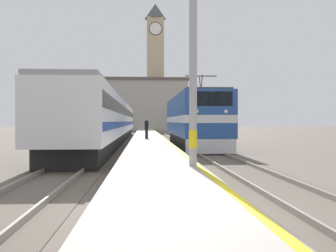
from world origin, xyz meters
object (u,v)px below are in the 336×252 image
locomotive_train (193,120)px  passenger_train (111,120)px  catenary_mast (195,54)px  person_on_platform (147,128)px  clock_tower (155,63)px

locomotive_train → passenger_train: size_ratio=0.35×
catenary_mast → person_on_platform: bearing=93.8°
passenger_train → catenary_mast: 23.36m
passenger_train → clock_tower: (5.64, 51.05, 12.74)m
locomotive_train → catenary_mast: bearing=-97.1°
passenger_train → catenary_mast: size_ratio=5.86×
passenger_train → person_on_platform: size_ratio=25.33×
catenary_mast → person_on_platform: catenary_mast is taller
catenary_mast → passenger_train: bearing=101.5°
person_on_platform → clock_tower: clock_tower is taller
locomotive_train → person_on_platform: bearing=121.1°
passenger_train → locomotive_train: bearing=-47.0°
locomotive_train → passenger_train: 9.66m
passenger_train → person_on_platform: bearing=-24.4°
catenary_mast → clock_tower: 74.61m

